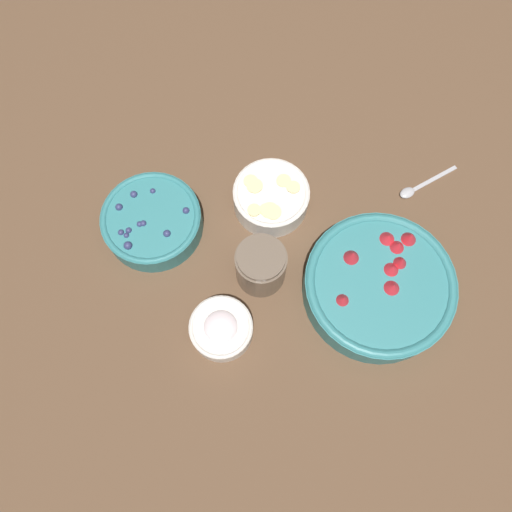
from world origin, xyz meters
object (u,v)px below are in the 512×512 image
(bowl_cream, at_px, (221,328))
(jar_chocolate, at_px, (261,266))
(bowl_blueberries, at_px, (152,221))
(bowl_strawberries, at_px, (379,285))
(bowl_bananas, at_px, (271,197))

(bowl_cream, relative_size, jar_chocolate, 1.11)
(jar_chocolate, bearing_deg, bowl_blueberries, 166.87)
(bowl_strawberries, xyz_separation_m, bowl_bananas, (-0.22, 0.13, -0.00))
(bowl_strawberries, relative_size, jar_chocolate, 2.67)
(bowl_strawberries, bearing_deg, bowl_bananas, 149.10)
(bowl_strawberries, xyz_separation_m, jar_chocolate, (-0.21, -0.01, 0.01))
(bowl_strawberries, height_order, bowl_blueberries, bowl_strawberries)
(bowl_strawberries, bearing_deg, bowl_blueberries, 174.84)
(bowl_strawberries, xyz_separation_m, bowl_blueberries, (-0.44, 0.04, -0.01))
(bowl_strawberries, distance_m, bowl_cream, 0.29)
(bowl_blueberries, height_order, bowl_cream, bowl_blueberries)
(bowl_blueberries, height_order, jar_chocolate, jar_chocolate)
(bowl_blueberries, height_order, bowl_bananas, bowl_blueberries)
(bowl_strawberries, distance_m, jar_chocolate, 0.21)
(bowl_cream, height_order, jar_chocolate, jar_chocolate)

